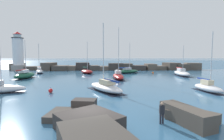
{
  "coord_description": "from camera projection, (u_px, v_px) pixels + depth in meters",
  "views": [
    {
      "loc": [
        1.33,
        -12.8,
        5.06
      ],
      "look_at": [
        2.37,
        27.88,
        1.67
      ],
      "focal_mm": 28.0,
      "sensor_mm": 36.0,
      "label": 1
    }
  ],
  "objects": [
    {
      "name": "sailboat_moored_1",
      "position": [
        25.0,
        75.0,
        38.5
      ],
      "size": [
        3.4,
        6.86,
        8.52
      ],
      "color": "#195138",
      "rests_on": "ground"
    },
    {
      "name": "sailboat_moored_8",
      "position": [
        39.0,
        71.0,
        50.16
      ],
      "size": [
        4.08,
        7.04,
        8.4
      ],
      "color": "silver",
      "rests_on": "ground"
    },
    {
      "name": "person_on_rocks",
      "position": [
        162.0,
        112.0,
        12.86
      ],
      "size": [
        0.36,
        0.22,
        1.63
      ],
      "color": "#282833",
      "rests_on": "ground"
    },
    {
      "name": "breakwater_jetty",
      "position": [
        113.0,
        67.0,
        61.56
      ],
      "size": [
        66.62,
        7.1,
        2.6
      ],
      "color": "brown",
      "rests_on": "ground"
    },
    {
      "name": "ground_plane",
      "position": [
        90.0,
        123.0,
        13.14
      ],
      "size": [
        600.0,
        600.0,
        0.0
      ],
      "primitive_type": "plane",
      "color": "#336084"
    },
    {
      "name": "sailboat_moored_6",
      "position": [
        106.0,
        87.0,
        24.72
      ],
      "size": [
        6.03,
        7.88,
        9.62
      ],
      "color": "white",
      "rests_on": "ground"
    },
    {
      "name": "open_sea_beyond",
      "position": [
        106.0,
        63.0,
        121.23
      ],
      "size": [
        400.0,
        116.0,
        0.01
      ],
      "color": "#235175",
      "rests_on": "ground"
    },
    {
      "name": "sailboat_moored_7",
      "position": [
        182.0,
        73.0,
        43.52
      ],
      "size": [
        2.52,
        8.02,
        7.48
      ],
      "color": "white",
      "rests_on": "ground"
    },
    {
      "name": "mooring_buoy_orange_near",
      "position": [
        153.0,
        73.0,
        48.38
      ],
      "size": [
        0.54,
        0.54,
        0.74
      ],
      "color": "#EA5914",
      "rests_on": "ground"
    },
    {
      "name": "mooring_buoy_far_side",
      "position": [
        51.0,
        91.0,
        23.7
      ],
      "size": [
        0.58,
        0.58,
        0.78
      ],
      "color": "red",
      "rests_on": "ground"
    },
    {
      "name": "sailboat_moored_4",
      "position": [
        208.0,
        87.0,
        24.41
      ],
      "size": [
        2.58,
        5.42,
        8.3
      ],
      "color": "white",
      "rests_on": "ground"
    },
    {
      "name": "sailboat_moored_2",
      "position": [
        118.0,
        76.0,
        37.72
      ],
      "size": [
        2.61,
        8.07,
        10.88
      ],
      "color": "maroon",
      "rests_on": "ground"
    },
    {
      "name": "foreground_rocks",
      "position": [
        117.0,
        122.0,
        11.9
      ],
      "size": [
        13.36,
        10.0,
        1.24
      ],
      "color": "#4C443D",
      "rests_on": "ground"
    },
    {
      "name": "sailboat_moored_5",
      "position": [
        128.0,
        71.0,
        50.03
      ],
      "size": [
        7.54,
        5.95,
        8.63
      ],
      "color": "#195138",
      "rests_on": "ground"
    },
    {
      "name": "sailboat_moored_3",
      "position": [
        87.0,
        72.0,
        48.77
      ],
      "size": [
        4.92,
        5.78,
        8.83
      ],
      "color": "maroon",
      "rests_on": "ground"
    },
    {
      "name": "lighthouse",
      "position": [
        18.0,
        54.0,
        59.39
      ],
      "size": [
        4.6,
        4.6,
        13.12
      ],
      "color": "gray",
      "rests_on": "ground"
    }
  ]
}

